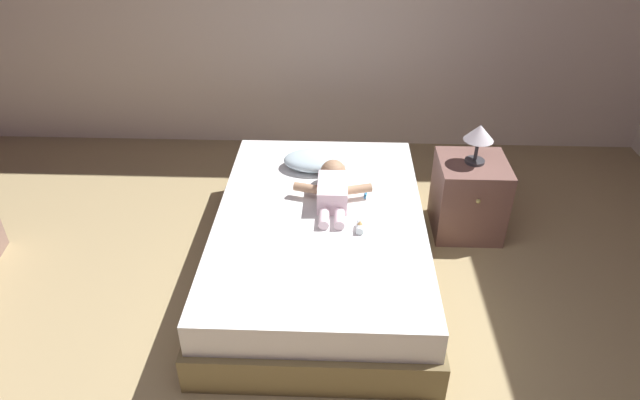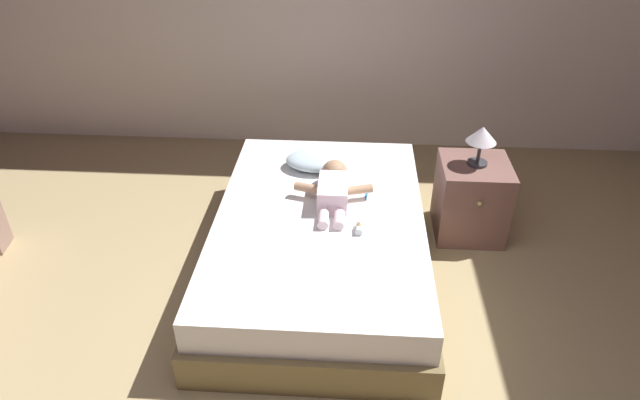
% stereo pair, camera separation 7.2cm
% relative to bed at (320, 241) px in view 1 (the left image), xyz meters
% --- Properties ---
extents(bed, '(1.33, 2.05, 0.42)m').
position_rel_bed_xyz_m(bed, '(0.00, 0.00, 0.00)').
color(bed, brown).
rests_on(bed, ground_plane).
extents(pillow, '(0.45, 0.29, 0.12)m').
position_rel_bed_xyz_m(pillow, '(-0.05, 0.57, 0.27)').
color(pillow, silver).
rests_on(pillow, bed).
extents(baby, '(0.51, 0.62, 0.17)m').
position_rel_bed_xyz_m(baby, '(0.07, 0.19, 0.29)').
color(baby, white).
rests_on(baby, bed).
extents(toothbrush, '(0.03, 0.12, 0.02)m').
position_rel_bed_xyz_m(toothbrush, '(0.29, 0.25, 0.22)').
color(toothbrush, '#318FD8').
rests_on(toothbrush, bed).
extents(nightstand, '(0.46, 0.49, 0.54)m').
position_rel_bed_xyz_m(nightstand, '(1.02, 0.47, 0.07)').
color(nightstand, brown).
rests_on(nightstand, ground_plane).
extents(lamp, '(0.20, 0.20, 0.27)m').
position_rel_bed_xyz_m(lamp, '(1.02, 0.47, 0.54)').
color(lamp, '#333338').
rests_on(lamp, nightstand).
extents(baby_bottle, '(0.05, 0.11, 0.07)m').
position_rel_bed_xyz_m(baby_bottle, '(0.24, -0.17, 0.24)').
color(baby_bottle, white).
rests_on(baby_bottle, bed).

